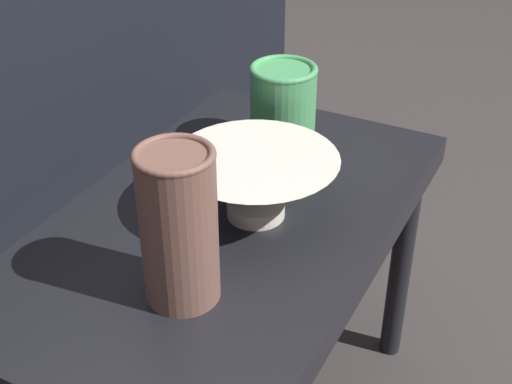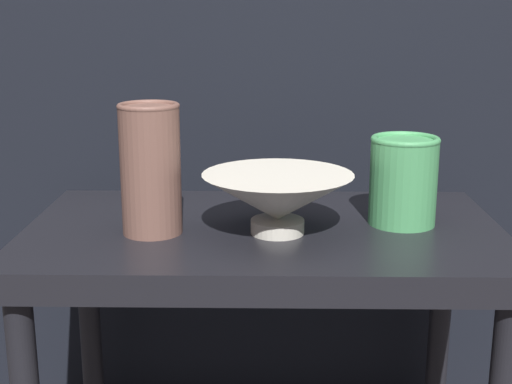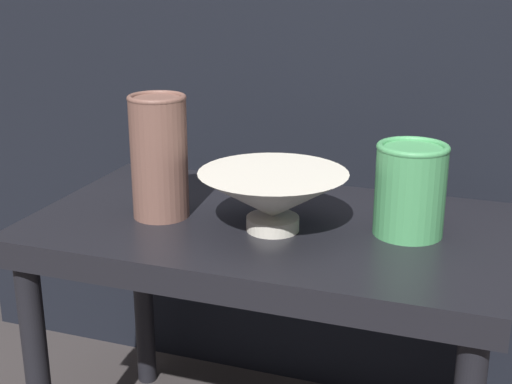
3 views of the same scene
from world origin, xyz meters
name	(u,v)px [view 2 (image 2 of 3)]	position (x,y,z in m)	size (l,w,h in m)	color
table	(264,262)	(0.00, 0.00, 0.37)	(0.67, 0.39, 0.43)	black
couch_backdrop	(265,168)	(0.00, 0.51, 0.40)	(1.45, 0.50, 0.80)	black
bowl	(278,198)	(0.02, -0.03, 0.48)	(0.21, 0.21, 0.08)	silver
vase_textured_left	(151,168)	(-0.15, -0.03, 0.52)	(0.08, 0.08, 0.18)	brown
vase_colorful_right	(403,179)	(0.20, 0.01, 0.49)	(0.10, 0.10, 0.13)	#47995B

